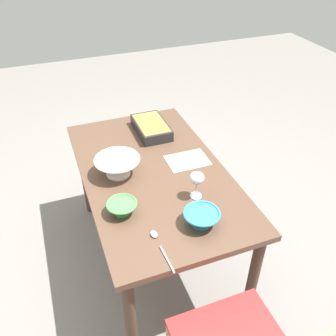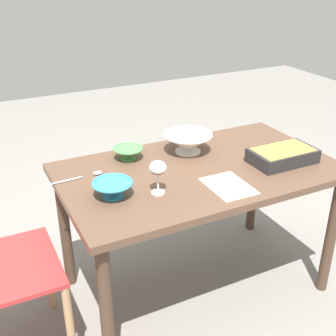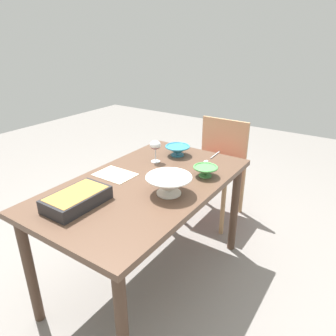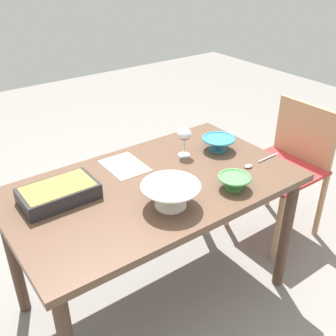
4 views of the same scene
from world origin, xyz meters
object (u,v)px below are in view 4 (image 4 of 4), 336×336
chair (287,163)px  small_bowl (171,194)px  mixing_bowl (234,181)px  napkin (125,166)px  serving_bowl (218,143)px  dining_table (154,199)px  wine_glass (184,136)px  serving_spoon (256,163)px  casserole_dish (59,192)px

chair → small_bowl: 1.13m
mixing_bowl → napkin: 0.55m
napkin → serving_bowl: bearing=164.0°
dining_table → wine_glass: (-0.28, -0.13, 0.20)m
small_bowl → napkin: small_bowl is taller
mixing_bowl → serving_bowl: serving_bowl is taller
small_bowl → serving_bowl: 0.58m
chair → napkin: bearing=-10.6°
wine_glass → serving_spoon: 0.38m
casserole_dish → mixing_bowl: (-0.67, 0.37, -0.00)m
wine_glass → serving_bowl: 0.21m
dining_table → wine_glass: size_ratio=8.80×
dining_table → chair: size_ratio=1.58×
wine_glass → mixing_bowl: 0.39m
casserole_dish → serving_spoon: (-0.92, 0.27, -0.03)m
casserole_dish → serving_spoon: casserole_dish is taller
serving_bowl → casserole_dish: bearing=-3.0°
wine_glass → casserole_dish: size_ratio=0.47×
chair → casserole_dish: (1.43, -0.10, 0.28)m
wine_glass → serving_spoon: bearing=128.9°
napkin → serving_spoon: bearing=145.4°
chair → mixing_bowl: bearing=19.8°
wine_glass → mixing_bowl: wine_glass is taller
wine_glass → napkin: (0.31, -0.08, -0.11)m
serving_spoon → napkin: (0.54, -0.37, -0.01)m
dining_table → napkin: 0.24m
casserole_dish → small_bowl: small_bowl is taller
small_bowl → serving_bowl: size_ratio=1.43×
chair → wine_glass: (0.74, -0.11, 0.35)m
serving_bowl → chair: bearing=174.4°
serving_bowl → serving_spoon: bearing=101.0°
dining_table → serving_bowl: bearing=-170.7°
dining_table → small_bowl: small_bowl is taller
chair → wine_glass: wine_glass is taller
dining_table → mixing_bowl: mixing_bowl is taller
wine_glass → mixing_bowl: bearing=87.7°
serving_bowl → serving_spoon: (-0.04, 0.23, -0.03)m
small_bowl → serving_bowl: bearing=-152.3°
mixing_bowl → serving_spoon: 0.27m
chair → small_bowl: size_ratio=3.36×
wine_glass → small_bowl: bearing=45.0°
serving_spoon → mixing_bowl: bearing=21.7°
wine_glass → serving_bowl: wine_glass is taller
serving_spoon → chair: bearing=-161.2°
chair → mixing_bowl: size_ratio=5.60×
mixing_bowl → serving_bowl: (-0.20, -0.33, 0.00)m
napkin → wine_glass: bearing=164.5°
chair → small_bowl: bearing=11.3°
wine_glass → casserole_dish: bearing=0.9°
serving_spoon → small_bowl: bearing=4.0°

